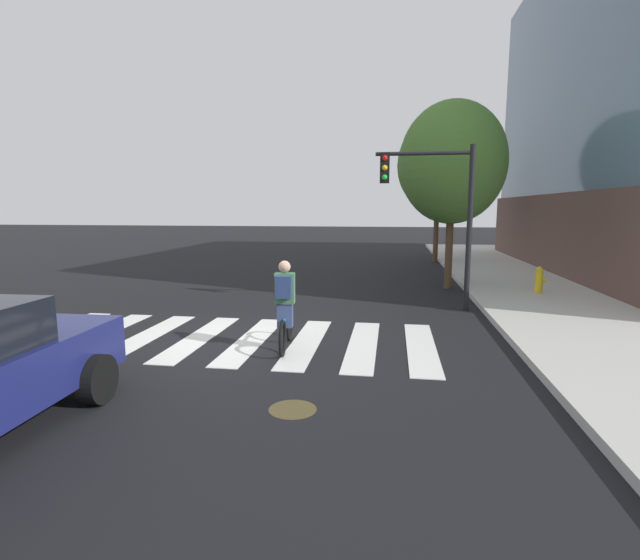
# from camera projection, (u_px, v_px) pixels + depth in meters

# --- Properties ---
(ground_plane) EXTENTS (120.00, 120.00, 0.00)m
(ground_plane) POSITION_uv_depth(u_px,v_px,m) (231.00, 339.00, 9.68)
(ground_plane) COLOR black
(crosswalk_stripes) EXTENTS (8.37, 3.53, 0.01)m
(crosswalk_stripes) POSITION_uv_depth(u_px,v_px,m) (225.00, 339.00, 9.70)
(crosswalk_stripes) COLOR silver
(crosswalk_stripes) RESTS_ON ground
(manhole_cover) EXTENTS (0.64, 0.64, 0.01)m
(manhole_cover) POSITION_uv_depth(u_px,v_px,m) (293.00, 409.00, 6.31)
(manhole_cover) COLOR #473D1E
(manhole_cover) RESTS_ON ground
(cyclist) EXTENTS (0.38, 1.71, 1.69)m
(cyclist) POSITION_uv_depth(u_px,v_px,m) (285.00, 306.00, 8.84)
(cyclist) COLOR black
(cyclist) RESTS_ON ground
(traffic_light_near) EXTENTS (2.47, 0.28, 4.20)m
(traffic_light_near) POSITION_uv_depth(u_px,v_px,m) (437.00, 199.00, 12.10)
(traffic_light_near) COLOR black
(traffic_light_near) RESTS_ON ground
(fire_hydrant) EXTENTS (0.33, 0.22, 0.78)m
(fire_hydrant) POSITION_uv_depth(u_px,v_px,m) (539.00, 280.00, 14.12)
(fire_hydrant) COLOR gold
(fire_hydrant) RESTS_ON sidewalk
(street_tree_near) EXTENTS (3.39, 3.39, 6.02)m
(street_tree_near) POSITION_uv_depth(u_px,v_px,m) (452.00, 163.00, 15.24)
(street_tree_near) COLOR #4C3823
(street_tree_near) RESTS_ON ground
(street_tree_mid) EXTENTS (3.90, 3.90, 6.94)m
(street_tree_mid) POSITION_uv_depth(u_px,v_px,m) (438.00, 165.00, 22.88)
(street_tree_mid) COLOR #4C3823
(street_tree_mid) RESTS_ON ground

